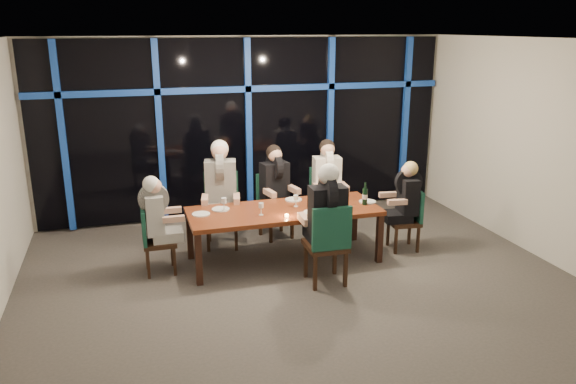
% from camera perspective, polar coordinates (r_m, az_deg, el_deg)
% --- Properties ---
extents(room, '(7.04, 7.00, 3.02)m').
position_cam_1_polar(room, '(6.59, 1.51, 6.72)').
color(room, '#524C48').
rests_on(room, ground).
extents(window_wall, '(6.86, 0.43, 2.94)m').
position_cam_1_polar(window_wall, '(9.47, -4.03, 6.77)').
color(window_wall, black).
rests_on(window_wall, ground).
extents(dining_table, '(2.60, 1.00, 0.75)m').
position_cam_1_polar(dining_table, '(7.67, -0.43, -2.23)').
color(dining_table, brown).
rests_on(dining_table, ground).
extents(chair_far_left, '(0.59, 0.59, 1.08)m').
position_cam_1_polar(chair_far_left, '(8.35, -6.76, -1.33)').
color(chair_far_left, black).
rests_on(chair_far_left, ground).
extents(chair_far_mid, '(0.54, 0.54, 0.98)m').
position_cam_1_polar(chair_far_mid, '(8.65, -1.49, -0.97)').
color(chair_far_mid, black).
rests_on(chair_far_mid, ground).
extents(chair_far_right, '(0.51, 0.51, 1.01)m').
position_cam_1_polar(chair_far_right, '(8.89, 3.83, -0.41)').
color(chair_far_right, black).
rests_on(chair_far_right, ground).
extents(chair_end_left, '(0.42, 0.42, 0.90)m').
position_cam_1_polar(chair_end_left, '(7.55, -13.57, -4.46)').
color(chair_end_left, black).
rests_on(chair_end_left, ground).
extents(chair_end_right, '(0.46, 0.46, 0.90)m').
position_cam_1_polar(chair_end_right, '(8.32, 12.21, -2.41)').
color(chair_end_right, black).
rests_on(chair_end_right, ground).
extents(chair_near_mid, '(0.51, 0.51, 1.07)m').
position_cam_1_polar(chair_near_mid, '(6.97, 4.11, -4.97)').
color(chair_near_mid, black).
rests_on(chair_near_mid, ground).
extents(diner_far_left, '(0.59, 0.72, 1.05)m').
position_cam_1_polar(diner_far_left, '(8.14, -6.87, 1.33)').
color(diner_far_left, black).
rests_on(diner_far_left, ground).
extents(diner_far_mid, '(0.54, 0.65, 0.96)m').
position_cam_1_polar(diner_far_mid, '(8.47, -1.26, 1.40)').
color(diner_far_mid, black).
rests_on(diner_far_mid, ground).
extents(diner_far_right, '(0.53, 0.65, 0.98)m').
position_cam_1_polar(diner_far_right, '(8.70, 4.03, 1.95)').
color(diner_far_right, white).
rests_on(diner_far_right, ground).
extents(diner_end_left, '(0.56, 0.45, 0.88)m').
position_cam_1_polar(diner_end_left, '(7.43, -13.17, -1.82)').
color(diner_end_left, black).
rests_on(diner_end_left, ground).
extents(diner_end_right, '(0.58, 0.47, 0.88)m').
position_cam_1_polar(diner_end_right, '(8.18, 11.87, -0.07)').
color(diner_end_right, black).
rests_on(diner_end_right, ground).
extents(diner_near_mid, '(0.54, 0.67, 1.04)m').
position_cam_1_polar(diner_near_mid, '(6.91, 3.94, -1.44)').
color(diner_near_mid, black).
rests_on(diner_near_mid, ground).
extents(plate_far_left, '(0.24, 0.24, 0.01)m').
position_cam_1_polar(plate_far_left, '(7.68, -6.87, -1.74)').
color(plate_far_left, white).
rests_on(plate_far_left, dining_table).
extents(plate_far_mid, '(0.24, 0.24, 0.01)m').
position_cam_1_polar(plate_far_mid, '(8.04, 0.56, -0.78)').
color(plate_far_mid, white).
rests_on(plate_far_mid, dining_table).
extents(plate_far_right, '(0.24, 0.24, 0.01)m').
position_cam_1_polar(plate_far_right, '(8.24, 5.01, -0.41)').
color(plate_far_right, white).
rests_on(plate_far_right, dining_table).
extents(plate_end_left, '(0.24, 0.24, 0.01)m').
position_cam_1_polar(plate_end_left, '(7.51, -8.83, -2.23)').
color(plate_end_left, white).
rests_on(plate_end_left, dining_table).
extents(plate_end_right, '(0.24, 0.24, 0.01)m').
position_cam_1_polar(plate_end_right, '(8.03, 8.07, -0.97)').
color(plate_end_right, white).
rests_on(plate_end_right, dining_table).
extents(plate_near_mid, '(0.24, 0.24, 0.01)m').
position_cam_1_polar(plate_near_mid, '(7.50, 2.51, -2.06)').
color(plate_near_mid, white).
rests_on(plate_near_mid, dining_table).
extents(wine_bottle, '(0.07, 0.07, 0.32)m').
position_cam_1_polar(wine_bottle, '(7.88, 7.82, -0.41)').
color(wine_bottle, black).
rests_on(wine_bottle, dining_table).
extents(water_pitcher, '(0.11, 0.10, 0.18)m').
position_cam_1_polar(water_pitcher, '(7.66, 5.42, -1.09)').
color(water_pitcher, silver).
rests_on(water_pitcher, dining_table).
extents(tea_light, '(0.05, 0.05, 0.03)m').
position_cam_1_polar(tea_light, '(7.34, -0.13, -2.41)').
color(tea_light, '#FFA74C').
rests_on(tea_light, dining_table).
extents(wine_glass_a, '(0.06, 0.06, 0.17)m').
position_cam_1_polar(wine_glass_a, '(7.38, -2.75, -1.45)').
color(wine_glass_a, silver).
rests_on(wine_glass_a, dining_table).
extents(wine_glass_b, '(0.06, 0.06, 0.16)m').
position_cam_1_polar(wine_glass_b, '(7.72, 0.80, -0.63)').
color(wine_glass_b, white).
rests_on(wine_glass_b, dining_table).
extents(wine_glass_c, '(0.07, 0.07, 0.17)m').
position_cam_1_polar(wine_glass_c, '(7.72, 3.34, -0.64)').
color(wine_glass_c, silver).
rests_on(wine_glass_c, dining_table).
extents(wine_glass_d, '(0.07, 0.07, 0.19)m').
position_cam_1_polar(wine_glass_d, '(7.56, -6.54, -0.98)').
color(wine_glass_d, silver).
rests_on(wine_glass_d, dining_table).
extents(wine_glass_e, '(0.07, 0.07, 0.19)m').
position_cam_1_polar(wine_glass_e, '(8.13, 5.72, 0.27)').
color(wine_glass_e, silver).
rests_on(wine_glass_e, dining_table).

